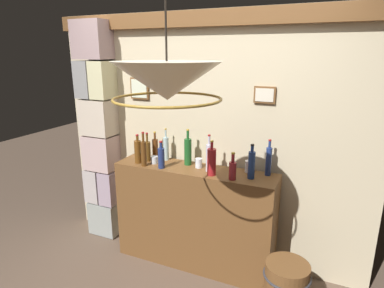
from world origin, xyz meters
The scene contains 19 objects.
panelled_rear_partition centered at (0.00, 1.10, 1.28)m, with size 3.17×0.15×2.41m.
stone_pillar centered at (-1.16, 0.97, 1.19)m, with size 0.38×0.30×2.34m.
bar_shelf_unit centered at (0.00, 0.84, 0.50)m, with size 1.55×0.37×1.00m, color brown.
liquor_bottle_rum centered at (-0.10, 0.91, 1.14)m, with size 0.07×0.07×0.35m.
liquor_bottle_brandy centered at (0.40, 0.72, 1.09)m, with size 0.06×0.06×0.24m.
liquor_bottle_gin centered at (-0.48, 0.95, 1.11)m, with size 0.06×0.06×0.28m.
liquor_bottle_scotch centered at (-0.46, 0.71, 1.13)m, with size 0.05×0.05×0.33m.
liquor_bottle_whiskey centered at (-0.36, 0.96, 1.12)m, with size 0.05×0.05×0.32m.
liquor_bottle_tequila centered at (0.15, 0.83, 1.14)m, with size 0.05×0.05×0.34m.
liquor_bottle_port centered at (0.20, 0.75, 1.13)m, with size 0.08×0.08×0.31m.
liquor_bottle_vermouth centered at (-0.56, 0.76, 1.12)m, with size 0.07×0.07×0.29m.
liquor_bottle_sherry centered at (0.66, 0.95, 1.14)m, with size 0.05×0.05×0.32m.
liquor_bottle_vodka centered at (-0.51, 0.85, 1.11)m, with size 0.06×0.06×0.29m.
liquor_bottle_amaro centered at (-0.29, 0.73, 1.11)m, with size 0.06×0.06×0.26m.
liquor_bottle_bourbon centered at (0.54, 0.81, 1.13)m, with size 0.06×0.06×0.30m.
glass_tumbler_rocks centered at (0.03, 0.88, 1.05)m, with size 0.06×0.06×0.09m.
glass_tumbler_highball centered at (-0.41, 0.81, 1.04)m, with size 0.07×0.07×0.07m.
glass_tumbler_shot centered at (0.48, 0.95, 1.05)m, with size 0.07×0.07×0.11m.
pendant_lamp centered at (0.24, -0.11, 1.88)m, with size 0.64×0.64×0.59m.
Camera 1 is at (1.14, -1.76, 2.04)m, focal length 30.33 mm.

